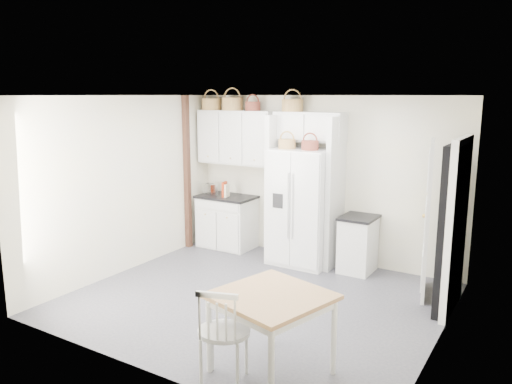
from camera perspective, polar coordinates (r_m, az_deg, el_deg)
The scene contains 28 objects.
floor at distance 6.62m, azimuth -0.02°, elevation -12.17°, with size 4.50×4.50×0.00m, color #36353F.
ceiling at distance 6.08m, azimuth -0.02°, elevation 10.97°, with size 4.50×4.50×0.00m, color white.
wall_back at distance 7.96m, azimuth 7.53°, elevation 1.50°, with size 4.50×4.50×0.00m, color silver.
wall_left at distance 7.62m, azimuth -14.60°, elevation 0.81°, with size 4.00×4.00×0.00m, color silver.
wall_right at distance 5.42m, azimuth 20.73°, elevation -3.65°, with size 4.00×4.00×0.00m, color silver.
refrigerator at distance 7.76m, azimuth 5.31°, elevation -1.70°, with size 0.93×0.75×1.80m, color white.
base_cab_left at distance 8.67m, azimuth -3.33°, elevation -3.49°, with size 0.94×0.59×0.87m, color silver.
base_cab_right at distance 7.63m, azimuth 11.55°, elevation -5.97°, with size 0.46×0.55×0.81m, color silver.
dining_table at distance 4.89m, azimuth 1.75°, elevation -15.89°, with size 0.95×0.95×0.79m, color brown.
windsor_chair at distance 4.71m, azimuth -3.69°, elevation -15.62°, with size 0.48×0.44×0.99m, color silver.
counter_left at distance 8.57m, azimuth -3.37°, elevation -0.55°, with size 0.97×0.63×0.04m, color black.
counter_right at distance 7.51m, azimuth 11.68°, elevation -2.88°, with size 0.50×0.59×0.04m, color black.
toaster at distance 8.71m, azimuth -5.31°, elevation 0.36°, with size 0.27×0.15×0.18m, color silver.
cookbook_red at distance 8.47m, azimuth -3.62°, elevation 0.32°, with size 0.04×0.17×0.25m, color #A22A0D.
cookbook_cream at distance 8.45m, azimuth -3.34°, elevation 0.16°, with size 0.03×0.15×0.22m, color beige.
basket_upper_a at distance 8.73m, azimuth -5.12°, elevation 9.96°, with size 0.34×0.34×0.20m, color olive.
basket_upper_b at distance 8.48m, azimuth -2.72°, elevation 10.02°, with size 0.36×0.36×0.21m, color olive.
basket_upper_c at distance 8.26m, azimuth -0.37°, elevation 9.78°, with size 0.26×0.26×0.15m, color #602B1E.
basket_bridge_a at distance 7.90m, azimuth 4.18°, elevation 9.85°, with size 0.34×0.34×0.19m, color olive.
basket_fridge_a at distance 7.62m, azimuth 3.56°, elevation 5.51°, with size 0.27×0.27×0.14m, color olive.
basket_fridge_b at distance 7.45m, azimuth 6.18°, elevation 5.32°, with size 0.26×0.26×0.14m, color #602B1E.
upper_cabinet at distance 8.46m, azimuth -2.21°, elevation 6.25°, with size 1.40×0.34×0.90m, color silver.
bridge_cabinet at distance 7.78m, azimuth 6.15°, elevation 7.43°, with size 1.12×0.34×0.45m, color silver.
fridge_panel_left at distance 8.01m, azimuth 2.31°, elevation 0.56°, with size 0.08×0.60×2.30m, color silver.
fridge_panel_right at distance 7.58m, azimuth 9.06°, elevation -0.18°, with size 0.08×0.60×2.30m, color silver.
trim_post at distance 8.56m, azimuth -7.88°, elevation 2.17°, with size 0.09×0.09×2.60m, color #351B13.
doorway_void at distance 6.46m, azimuth 21.49°, elevation -3.92°, with size 0.18×0.85×2.05m, color black.
door_slab at distance 6.85m, azimuth 19.03°, elevation -2.94°, with size 0.80×0.04×2.05m, color white.
Camera 1 is at (3.18, -5.18, 2.61)m, focal length 35.00 mm.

